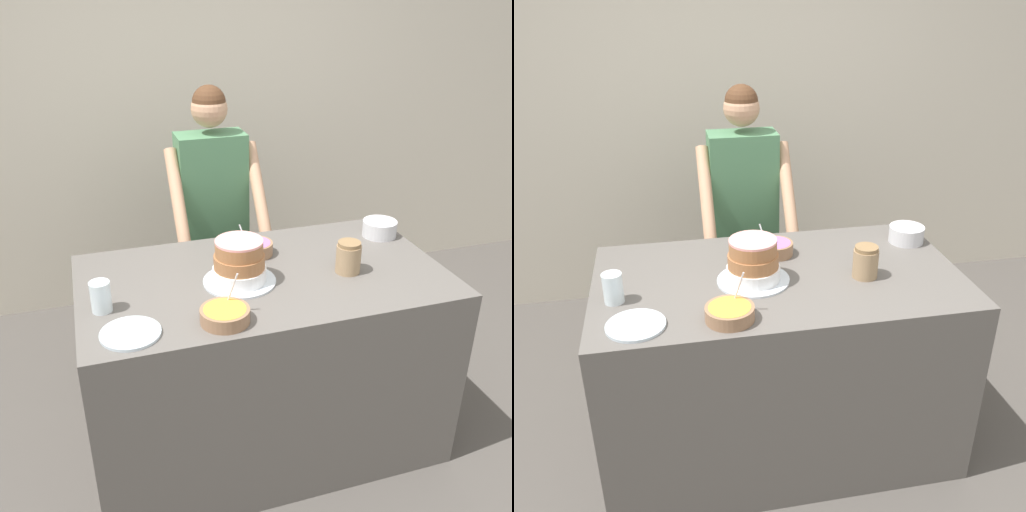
% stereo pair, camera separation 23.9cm
% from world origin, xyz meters
% --- Properties ---
extents(ground_plane, '(14.00, 14.00, 0.00)m').
position_xyz_m(ground_plane, '(0.00, 0.00, 0.00)').
color(ground_plane, '#4C4742').
extents(wall_back, '(10.00, 0.05, 2.60)m').
position_xyz_m(wall_back, '(0.00, 2.08, 1.30)').
color(wall_back, beige).
rests_on(wall_back, ground_plane).
extents(counter, '(1.60, 0.89, 0.91)m').
position_xyz_m(counter, '(0.00, 0.45, 0.46)').
color(counter, '#5B5651').
rests_on(counter, ground_plane).
extents(person_baker, '(0.50, 0.44, 1.60)m').
position_xyz_m(person_baker, '(-0.03, 1.26, 0.97)').
color(person_baker, '#2D2D38').
rests_on(person_baker, ground_plane).
extents(cake, '(0.31, 0.31, 0.20)m').
position_xyz_m(cake, '(-0.12, 0.41, 1.00)').
color(cake, silver).
rests_on(cake, counter).
extents(frosting_bowl_purple, '(0.17, 0.17, 0.16)m').
position_xyz_m(frosting_bowl_purple, '(0.03, 0.65, 0.95)').
color(frosting_bowl_purple, '#936B4C').
rests_on(frosting_bowl_purple, counter).
extents(frosting_bowl_orange, '(0.19, 0.19, 0.18)m').
position_xyz_m(frosting_bowl_orange, '(-0.26, 0.13, 0.95)').
color(frosting_bowl_orange, '#936B4C').
rests_on(frosting_bowl_orange, counter).
extents(frosting_bowl_pink, '(0.17, 0.17, 0.08)m').
position_xyz_m(frosting_bowl_pink, '(0.69, 0.67, 0.96)').
color(frosting_bowl_pink, silver).
rests_on(frosting_bowl_pink, counter).
extents(drinking_glass, '(0.08, 0.08, 0.13)m').
position_xyz_m(drinking_glass, '(-0.69, 0.35, 0.98)').
color(drinking_glass, silver).
rests_on(drinking_glass, counter).
extents(ceramic_plate, '(0.22, 0.22, 0.01)m').
position_xyz_m(ceramic_plate, '(-0.61, 0.14, 0.92)').
color(ceramic_plate, silver).
rests_on(ceramic_plate, counter).
extents(stoneware_jar, '(0.11, 0.11, 0.14)m').
position_xyz_m(stoneware_jar, '(0.36, 0.36, 0.99)').
color(stoneware_jar, '#9E7F5B').
rests_on(stoneware_jar, counter).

